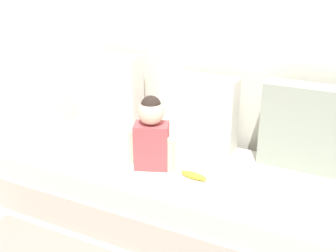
% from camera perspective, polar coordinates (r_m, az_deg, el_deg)
% --- Properties ---
extents(ground_plane, '(12.00, 12.00, 0.00)m').
position_cam_1_polar(ground_plane, '(2.77, 1.30, -12.57)').
color(ground_plane, '#B2ADA3').
extents(back_wall, '(5.47, 0.10, 2.22)m').
position_cam_1_polar(back_wall, '(2.83, 6.43, 12.51)').
color(back_wall, silver).
rests_on(back_wall, ground).
extents(couch, '(2.27, 0.85, 0.39)m').
position_cam_1_polar(couch, '(2.66, 1.33, -9.19)').
color(couch, beige).
rests_on(couch, ground).
extents(throw_pillow_left, '(0.48, 0.16, 0.57)m').
position_cam_1_polar(throw_pillow_left, '(3.05, -8.01, 4.65)').
color(throw_pillow_left, silver).
rests_on(throw_pillow_left, couch).
extents(throw_pillow_center, '(0.50, 0.16, 0.49)m').
position_cam_1_polar(throw_pillow_center, '(2.74, 4.32, 1.96)').
color(throw_pillow_center, silver).
rests_on(throw_pillow_center, couch).
extents(throw_pillow_right, '(0.56, 0.16, 0.52)m').
position_cam_1_polar(throw_pillow_right, '(2.57, 18.95, -0.27)').
color(throw_pillow_right, '#99A393').
rests_on(throw_pillow_right, couch).
extents(toddler, '(0.31, 0.21, 0.46)m').
position_cam_1_polar(toddler, '(2.46, -2.32, -0.98)').
color(toddler, '#B24C51').
rests_on(toddler, couch).
extents(banana, '(0.17, 0.06, 0.04)m').
position_cam_1_polar(banana, '(2.41, 3.59, -6.85)').
color(banana, yellow).
rests_on(banana, couch).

